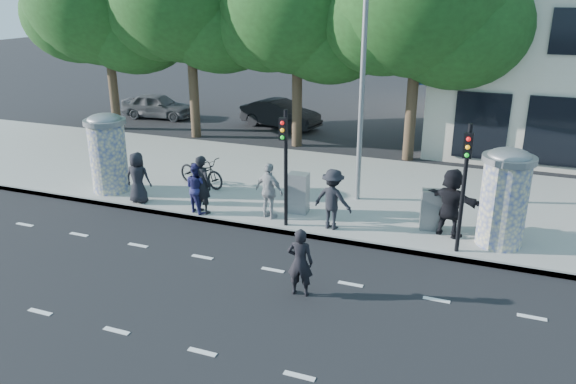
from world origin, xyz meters
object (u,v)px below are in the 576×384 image
at_px(ped_c, 197,188).
at_px(traffic_pole_far, 465,176).
at_px(ped_b, 203,184).
at_px(ped_e, 269,191).
at_px(ped_a, 138,178).
at_px(traffic_pole_near, 285,157).
at_px(ped_f, 451,203).
at_px(cabinet_right, 431,210).
at_px(street_lamp, 363,54).
at_px(man_road, 300,262).
at_px(cabinet_left, 299,193).
at_px(bicycle, 201,172).
at_px(car_left, 158,106).
at_px(ad_column_right, 504,195).
at_px(ped_d, 333,199).
at_px(ad_column_left, 108,151).
at_px(car_mid, 280,114).

bearing_deg(ped_c, traffic_pole_far, -157.69).
distance_m(ped_b, ped_e, 2.08).
bearing_deg(ped_a, traffic_pole_near, 169.53).
bearing_deg(ped_f, ped_e, 26.50).
relative_size(traffic_pole_near, cabinet_right, 2.91).
distance_m(street_lamp, man_road, 7.27).
bearing_deg(ped_c, man_road, 166.63).
relative_size(ped_a, cabinet_left, 1.33).
bearing_deg(bicycle, traffic_pole_near, -103.62).
xyz_separation_m(bicycle, car_left, (-7.90, 9.36, -0.01)).
bearing_deg(ped_a, ped_f, 176.17).
xyz_separation_m(ad_column_right, traffic_pole_near, (-5.80, -0.91, 0.69)).
distance_m(ad_column_right, ped_e, 6.50).
distance_m(ped_b, cabinet_right, 6.76).
relative_size(ad_column_right, ped_d, 1.51).
relative_size(traffic_pole_far, ped_f, 1.75).
distance_m(cabinet_left, cabinet_right, 3.94).
height_order(man_road, car_left, man_road).
distance_m(traffic_pole_near, ped_f, 4.72).
height_order(ped_a, ped_c, ped_a).
height_order(ped_a, cabinet_right, ped_a).
height_order(traffic_pole_far, man_road, traffic_pole_far).
xyz_separation_m(ad_column_left, traffic_pole_far, (11.40, -0.71, 0.69)).
bearing_deg(street_lamp, ad_column_left, -165.06).
xyz_separation_m(bicycle, cabinet_left, (3.97, -1.09, 0.10)).
distance_m(ped_c, ped_e, 2.27).
bearing_deg(ped_d, traffic_pole_far, -175.37).
height_order(traffic_pole_near, traffic_pole_far, same).
bearing_deg(bicycle, ped_a, 168.07).
bearing_deg(car_left, traffic_pole_near, -139.11).
bearing_deg(street_lamp, ad_column_right, -23.73).
height_order(ad_column_left, cabinet_right, ad_column_left).
relative_size(bicycle, car_mid, 0.48).
distance_m(ad_column_left, ped_a, 1.74).
xyz_separation_m(ped_c, bicycle, (-1.07, 2.16, -0.26)).
xyz_separation_m(ped_f, cabinet_left, (-4.47, 0.11, -0.35)).
xyz_separation_m(street_lamp, ped_a, (-6.46, -2.73, -3.82)).
relative_size(street_lamp, cabinet_right, 6.85).
height_order(street_lamp, ped_c, street_lamp).
bearing_deg(street_lamp, ped_a, -157.10).
xyz_separation_m(ad_column_left, ped_e, (5.95, -0.31, -0.54)).
bearing_deg(ad_column_left, ped_f, 1.56).
relative_size(traffic_pole_far, bicycle, 1.71).
relative_size(ad_column_right, car_left, 0.68).
height_order(street_lamp, ped_f, street_lamp).
bearing_deg(bicycle, ped_f, -82.57).
distance_m(ped_d, car_left, 17.33).
relative_size(ped_e, cabinet_left, 1.36).
xyz_separation_m(ad_column_left, ped_b, (3.89, -0.63, -0.48)).
height_order(car_left, car_mid, car_mid).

